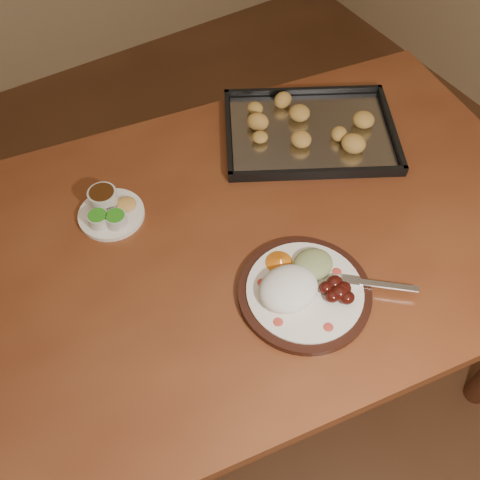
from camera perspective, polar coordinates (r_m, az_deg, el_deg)
ground at (r=1.78m, az=-6.04°, el=-20.95°), size 4.00×4.00×0.00m
dining_table at (r=1.28m, az=-0.25°, el=-2.09°), size 1.62×1.12×0.75m
dinner_plate at (r=1.11m, az=6.67°, el=-5.11°), size 0.34×0.28×0.06m
condiment_saucer at (r=1.26m, az=-13.81°, el=3.14°), size 0.15×0.15×0.05m
baking_tray at (r=1.43m, az=7.48°, el=11.47°), size 0.54×0.49×0.05m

